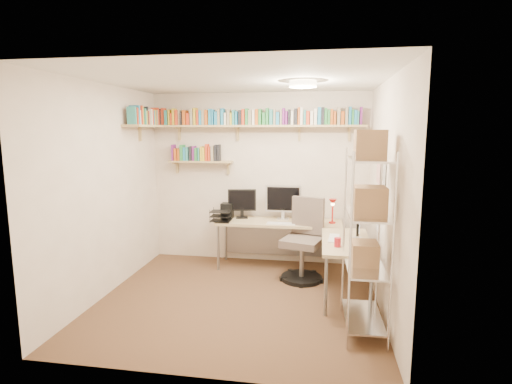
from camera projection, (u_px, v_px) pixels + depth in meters
ground at (238, 300)px, 4.66m from camera, size 3.20×3.20×0.00m
room_shell at (238, 168)px, 4.43m from camera, size 3.24×3.04×2.52m
wall_shelves at (228, 126)px, 5.68m from camera, size 3.12×1.09×0.80m
corner_desk at (287, 226)px, 5.42m from camera, size 2.10×1.74×1.19m
office_chair at (304, 246)px, 5.27m from camera, size 0.59×0.60×1.08m
wire_rack at (368, 211)px, 3.76m from camera, size 0.39×0.78×1.97m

